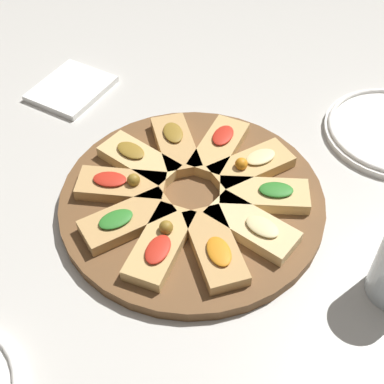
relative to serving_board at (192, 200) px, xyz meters
The scene contains 13 objects.
ground_plane 0.01m from the serving_board, ahead, with size 3.00×3.00×0.00m, color beige.
serving_board is the anchor object (origin of this frame).
focaccia_slice_0 0.10m from the serving_board, 35.34° to the right, with size 0.13×0.12×0.02m.
focaccia_slice_1 0.10m from the serving_board, ahead, with size 0.13×0.06×0.03m.
focaccia_slice_2 0.10m from the serving_board, 40.82° to the left, with size 0.13×0.12×0.02m.
focaccia_slice_3 0.10m from the serving_board, 75.77° to the left, with size 0.08×0.13×0.02m.
focaccia_slice_4 0.10m from the serving_board, 110.70° to the left, with size 0.09×0.14×0.02m.
focaccia_slice_5 0.10m from the serving_board, 144.33° to the left, with size 0.13×0.12×0.03m.
focaccia_slice_6 0.10m from the serving_board, behind, with size 0.13×0.05×0.02m.
focaccia_slice_7 0.10m from the serving_board, 141.60° to the right, with size 0.13×0.12×0.02m.
focaccia_slice_8 0.10m from the serving_board, 104.77° to the right, with size 0.08×0.13×0.02m.
focaccia_slice_9 0.10m from the serving_board, 72.70° to the right, with size 0.09×0.14×0.03m.
napkin_stack 0.35m from the serving_board, 117.49° to the right, with size 0.13×0.11×0.01m, color white.
Camera 1 is at (0.47, 0.21, 0.58)m, focal length 50.00 mm.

